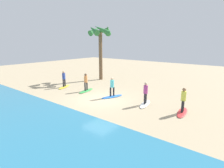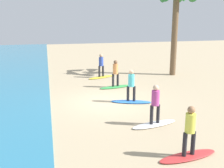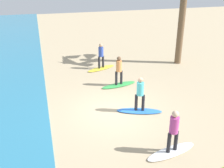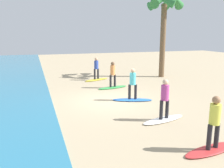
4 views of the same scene
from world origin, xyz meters
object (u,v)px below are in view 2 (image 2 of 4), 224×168
object	(u,v)px
surfboard_red	(188,156)
palm_tree	(176,1)
surfer_white	(155,101)
surfer_yellow	(101,64)
surfer_blue	(131,83)
surfboard_blue	(131,102)
surfer_green	(115,71)
surfer_red	(190,127)
surfboard_white	(154,124)
surfboard_yellow	(101,77)
surfboard_green	(115,87)

from	to	relation	value
surfboard_red	palm_tree	size ratio (longest dim) A/B	0.31
surfer_white	surfer_yellow	xyz separation A→B (m)	(9.23, 0.44, 0.00)
surfer_blue	surfer_yellow	bearing A→B (deg)	3.61
surfboard_blue	surfer_blue	size ratio (longest dim) A/B	1.28
surfer_green	palm_tree	world-z (taller)	palm_tree
surfer_red	surfboard_blue	world-z (taller)	surfer_red
surfer_white	palm_tree	distance (m)	11.18
surfboard_white	surfboard_red	bearing A→B (deg)	77.78
surfboard_blue	surfer_white	bearing A→B (deg)	110.02
surfer_white	surfboard_white	bearing A→B (deg)	-45.00
surfer_yellow	palm_tree	world-z (taller)	palm_tree
surfer_yellow	palm_tree	size ratio (longest dim) A/B	0.25
surfer_red	surfboard_white	world-z (taller)	surfer_red
surfboard_blue	surfboard_yellow	size ratio (longest dim) A/B	1.00
surfboard_green	surfer_red	bearing A→B (deg)	79.15
palm_tree	surfer_yellow	bearing A→B (deg)	87.63
surfer_red	surfboard_green	xyz separation A→B (m)	(9.05, 0.16, -0.99)
surfer_red	surfboard_red	bearing A→B (deg)	180.00
surfboard_yellow	surfboard_blue	bearing A→B (deg)	70.12
surfer_white	surfer_yellow	size ratio (longest dim) A/B	1.00
surfboard_white	palm_tree	size ratio (longest dim) A/B	0.31
surfboard_blue	surfboard_yellow	distance (m)	6.09
surfer_red	surfboard_blue	bearing A→B (deg)	1.04
surfboard_red	surfer_green	bearing A→B (deg)	-97.76
surfboard_yellow	surfer_red	bearing A→B (deg)	68.86
surfboard_white	surfer_blue	size ratio (longest dim) A/B	1.28
surfer_green	surfboard_green	bearing A→B (deg)	0.00
surfboard_green	surfer_green	distance (m)	0.99
surfboard_red	surfer_red	world-z (taller)	surfer_red
surfboard_red	surfboard_blue	bearing A→B (deg)	-97.73
surfboard_red	surfer_red	xyz separation A→B (m)	(0.00, 0.00, 0.99)
surfer_green	surfer_yellow	distance (m)	2.95
surfboard_green	surfer_green	bearing A→B (deg)	-0.00
surfboard_blue	surfer_green	xyz separation A→B (m)	(3.15, 0.05, 0.99)
surfer_white	surfer_green	world-z (taller)	same
surfboard_blue	surfer_green	bearing A→B (deg)	-70.02
surfboard_white	surfboard_blue	size ratio (longest dim) A/B	1.00
surfboard_green	palm_tree	world-z (taller)	palm_tree
surfboard_white	surfer_yellow	world-z (taller)	surfer_yellow
surfer_white	surfer_yellow	distance (m)	9.24
surfboard_green	surfer_yellow	distance (m)	3.11
palm_tree	surfer_blue	bearing A→B (deg)	139.06
surfer_red	surfboard_white	xyz separation A→B (m)	(2.75, 0.05, -0.99)
surfer_red	surfer_white	bearing A→B (deg)	1.11
surfboard_yellow	surfboard_red	bearing A→B (deg)	68.86
surfer_blue	surfer_yellow	xyz separation A→B (m)	(6.08, 0.38, 0.00)
surfer_white	surfboard_yellow	bearing A→B (deg)	2.71
palm_tree	surfboard_white	bearing A→B (deg)	150.84
surfboard_green	surfer_green	size ratio (longest dim) A/B	1.28
surfer_white	surfer_green	xyz separation A→B (m)	(6.30, 0.10, 0.00)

